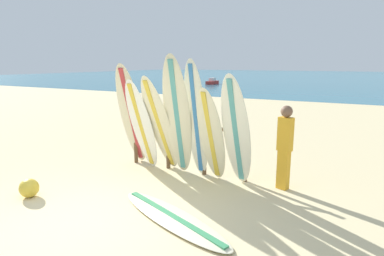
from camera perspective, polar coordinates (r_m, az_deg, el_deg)
ground_plane at (r=5.41m, az=-18.79°, el=-15.61°), size 120.00×120.00×0.00m
ocean_water at (r=61.40m, az=24.61°, el=8.19°), size 120.00×80.00×0.01m
surfboard_rack at (r=7.17m, az=-1.12°, el=-1.98°), size 2.88×0.09×1.19m
surfboard_leaning_far_left at (r=7.55m, az=-10.55°, el=2.11°), size 0.75×1.09×2.41m
surfboard_leaning_left at (r=7.19m, az=-8.83°, el=0.40°), size 0.57×0.86×2.09m
surfboard_leaning_center_left at (r=6.98m, az=-5.62°, el=0.50°), size 0.62×1.10×2.17m
surfboard_leaning_center at (r=6.69m, az=-2.57°, el=1.88°), size 0.72×0.99×2.59m
surfboard_leaning_center_right at (r=6.63m, az=0.78°, el=1.41°), size 0.48×0.62×2.50m
surfboard_leaning_right at (r=6.43m, az=3.42°, el=-1.34°), size 0.62×0.78×1.97m
surfboard_leaning_far_right at (r=6.18m, az=7.81°, el=-0.69°), size 0.64×0.83×2.24m
surfboard_lying_on_sand at (r=5.25m, az=-3.52°, el=-15.44°), size 2.57×1.49×0.08m
beachgoer_standing at (r=6.38m, az=16.03°, el=-2.71°), size 0.30×0.24×1.63m
small_boat_offshore at (r=37.22m, az=3.59°, el=8.12°), size 0.94×2.07×0.71m
beach_ball at (r=6.66m, az=-26.77°, el=-9.42°), size 0.35×0.35×0.35m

